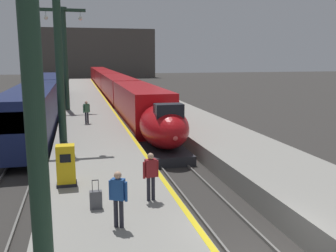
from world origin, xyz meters
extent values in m
cube|color=gray|center=(-4.05, 24.75, 0.53)|extent=(4.80, 110.00, 1.05)
cube|color=gray|center=(4.05, 24.75, 0.53)|extent=(4.80, 110.00, 1.05)
cube|color=yellow|center=(-1.77, 24.75, 1.05)|extent=(0.20, 107.80, 0.01)
cube|color=slate|center=(-0.75, 27.50, 0.06)|extent=(0.08, 110.00, 0.12)
cube|color=slate|center=(0.75, 27.50, 0.06)|extent=(0.08, 110.00, 0.12)
cube|color=slate|center=(-8.85, 27.50, 0.06)|extent=(0.08, 110.00, 0.12)
cube|color=slate|center=(-7.35, 27.50, 0.06)|extent=(0.08, 110.00, 0.12)
ellipsoid|color=#B20F14|center=(0.00, 12.62, 1.83)|extent=(2.78, 5.71, 2.56)
cube|color=#28282D|center=(0.00, 12.34, 0.28)|extent=(2.46, 4.85, 0.55)
cube|color=black|center=(0.00, 11.34, 2.90)|extent=(1.59, 1.00, 0.90)
sphere|color=#F24C4C|center=(0.00, 9.85, 1.68)|extent=(0.28, 0.28, 0.28)
cube|color=#B20F14|center=(0.00, 21.34, 2.08)|extent=(2.90, 14.00, 3.05)
cube|color=black|center=(-1.42, 21.34, 2.62)|extent=(0.04, 11.90, 0.80)
cube|color=black|center=(1.42, 21.34, 2.62)|extent=(0.04, 11.90, 0.80)
cube|color=silver|center=(0.00, 21.34, 0.80)|extent=(2.92, 13.30, 0.24)
cube|color=black|center=(0.00, 16.86, 0.28)|extent=(2.03, 2.20, 0.56)
cube|color=black|center=(0.00, 25.82, 0.28)|extent=(2.03, 2.20, 0.56)
cube|color=#B20F14|center=(0.00, 37.94, 2.08)|extent=(2.90, 18.00, 3.05)
cube|color=black|center=(-1.42, 37.94, 2.62)|extent=(0.04, 15.84, 0.80)
cube|color=black|center=(1.42, 37.94, 2.62)|extent=(0.04, 15.84, 0.80)
cube|color=black|center=(0.00, 31.82, 0.28)|extent=(2.03, 2.20, 0.56)
cube|color=black|center=(0.00, 44.06, 0.28)|extent=(2.03, 2.20, 0.56)
cube|color=#B20F14|center=(0.00, 56.54, 2.08)|extent=(2.90, 18.00, 3.05)
cube|color=black|center=(-1.42, 56.54, 2.62)|extent=(0.04, 15.84, 0.80)
cube|color=black|center=(1.42, 56.54, 2.62)|extent=(0.04, 15.84, 0.80)
cube|color=black|center=(0.00, 50.42, 0.28)|extent=(2.03, 2.20, 0.56)
cube|color=black|center=(0.00, 62.66, 0.28)|extent=(2.03, 2.20, 0.56)
cube|color=#B20F14|center=(0.00, 75.14, 2.08)|extent=(2.90, 18.00, 3.05)
cube|color=black|center=(-1.42, 75.14, 2.62)|extent=(0.04, 15.84, 0.80)
cube|color=black|center=(1.42, 75.14, 2.62)|extent=(0.04, 15.84, 0.80)
cube|color=black|center=(0.00, 69.02, 0.28)|extent=(2.03, 2.20, 0.56)
cube|color=black|center=(0.00, 81.26, 0.28)|extent=(2.03, 2.20, 0.56)
cube|color=#141E4C|center=(-8.10, 19.34, 2.15)|extent=(2.85, 18.00, 3.30)
cube|color=black|center=(-8.10, 10.38, 2.75)|extent=(2.28, 0.08, 1.10)
cube|color=black|center=(-9.49, 19.34, 2.65)|extent=(0.04, 15.30, 0.90)
cube|color=black|center=(-6.71, 19.34, 2.65)|extent=(0.04, 15.30, 0.90)
cube|color=black|center=(-8.10, 13.58, 0.26)|extent=(2.00, 2.00, 0.52)
cube|color=black|center=(-8.10, 25.10, 0.26)|extent=(2.00, 2.00, 0.52)
cube|color=#141E4C|center=(-8.10, 37.94, 2.15)|extent=(2.85, 18.00, 3.30)
cylinder|color=#1E3828|center=(-5.90, -0.97, 6.03)|extent=(0.44, 0.44, 9.95)
cylinder|color=#1E3828|center=(-5.90, 13.14, 6.15)|extent=(0.44, 0.44, 10.21)
cylinder|color=#1E3828|center=(-5.90, 27.23, 5.71)|extent=(0.44, 0.44, 9.32)
cylinder|color=#1E3828|center=(-5.90, 27.23, 10.22)|extent=(0.68, 0.68, 0.30)
cube|color=#1E3828|center=(-5.90, 27.23, 10.12)|extent=(4.00, 0.24, 0.28)
cylinder|color=#1E3828|center=(-7.40, 27.23, 9.77)|extent=(0.03, 0.03, 0.60)
sphere|color=#EFEACC|center=(-7.40, 27.23, 9.42)|extent=(0.36, 0.36, 0.36)
cylinder|color=#1E3828|center=(-4.40, 27.23, 9.77)|extent=(0.03, 0.03, 0.60)
sphere|color=#EFEACC|center=(-4.40, 27.23, 9.42)|extent=(0.36, 0.36, 0.36)
cylinder|color=#23232D|center=(-2.76, 3.02, 1.48)|extent=(0.13, 0.13, 0.85)
cylinder|color=#23232D|center=(-2.59, 3.05, 1.48)|extent=(0.13, 0.13, 0.85)
cube|color=maroon|center=(-2.68, 3.03, 2.21)|extent=(0.41, 0.28, 0.62)
cylinder|color=maroon|center=(-2.91, 2.99, 2.16)|extent=(0.09, 0.09, 0.58)
cylinder|color=maroon|center=(-2.44, 3.07, 2.16)|extent=(0.09, 0.09, 0.58)
sphere|color=tan|center=(-2.68, 3.03, 2.63)|extent=(0.22, 0.22, 0.22)
cylinder|color=#23232D|center=(-4.29, 19.27, 1.48)|extent=(0.13, 0.13, 0.85)
cylinder|color=#23232D|center=(-4.44, 19.19, 1.48)|extent=(0.13, 0.13, 0.85)
cube|color=#336647|center=(-4.36, 19.23, 2.21)|extent=(0.44, 0.37, 0.62)
cylinder|color=#336647|center=(-4.15, 19.34, 2.16)|extent=(0.09, 0.09, 0.58)
cylinder|color=#336647|center=(-4.58, 19.12, 2.16)|extent=(0.09, 0.09, 0.58)
sphere|color=tan|center=(-4.36, 19.23, 2.63)|extent=(0.22, 0.22, 0.22)
cylinder|color=#23232D|center=(-4.07, 1.24, 1.48)|extent=(0.13, 0.13, 0.85)
cylinder|color=#23232D|center=(-3.92, 1.16, 1.48)|extent=(0.13, 0.13, 0.85)
cube|color=#1E478C|center=(-4.00, 1.20, 2.21)|extent=(0.44, 0.37, 0.62)
cylinder|color=#1E478C|center=(-4.21, 1.32, 2.16)|extent=(0.09, 0.09, 0.58)
cylinder|color=#1E478C|center=(-3.78, 1.09, 2.16)|extent=(0.09, 0.09, 0.58)
sphere|color=tan|center=(-4.00, 1.20, 2.63)|extent=(0.22, 0.22, 0.22)
cube|color=#4C4C51|center=(-4.57, 2.75, 1.35)|extent=(0.40, 0.22, 0.60)
cylinder|color=#262628|center=(-4.67, 2.75, 1.83)|extent=(0.02, 0.02, 0.36)
cylinder|color=#262628|center=(-4.47, 2.75, 1.83)|extent=(0.02, 0.02, 0.36)
cube|color=#262628|center=(-4.57, 2.75, 2.02)|extent=(0.22, 0.03, 0.02)
cube|color=yellow|center=(-5.55, 5.32, 1.85)|extent=(0.70, 0.56, 1.60)
cube|color=black|center=(-5.55, 5.04, 2.20)|extent=(0.40, 0.02, 0.32)
cube|color=black|center=(-5.55, 5.32, 1.11)|extent=(0.76, 0.62, 0.12)
cube|color=#4C4742|center=(0.00, 102.00, 7.00)|extent=(36.00, 2.00, 14.00)
camera|label=1|loc=(-5.04, -9.10, 5.95)|focal=40.10mm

